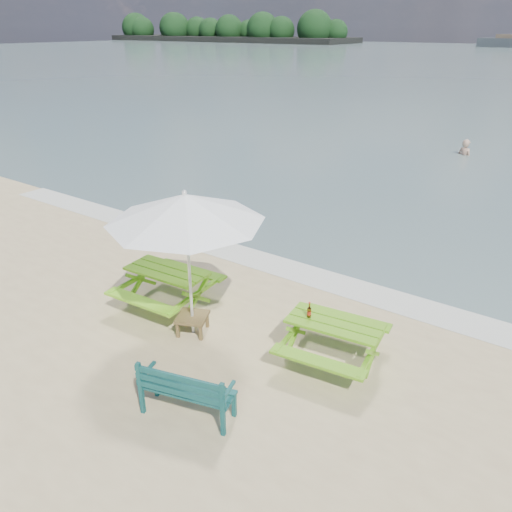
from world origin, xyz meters
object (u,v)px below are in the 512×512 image
Objects in this scene: patio_umbrella at (185,208)px; swimmer at (464,160)px; park_bench at (188,400)px; picnic_table_left at (168,288)px; beer_bottle at (309,312)px; side_table at (193,323)px; picnic_table_right at (333,342)px.

patio_umbrella reaches higher than swimmer.
park_bench is at bearing -49.83° from patio_umbrella.
park_bench reaches higher than picnic_table_left.
picnic_table_left is 7.01× the size of beer_bottle.
beer_bottle is (0.67, 2.25, 0.56)m from park_bench.
patio_umbrella is 2.64m from beer_bottle.
side_table is 2.58× the size of beer_bottle.
swimmer is (0.39, 17.06, -2.63)m from patio_umbrella.
park_bench is 3.00m from patio_umbrella.
side_table is 2.21m from patio_umbrella.
park_bench is 2.12m from side_table.
park_bench is at bearing -106.49° from beer_bottle.
picnic_table_right is at bearing 14.48° from beer_bottle.
picnic_table_left is at bearing -94.98° from swimmer.
picnic_table_left is at bearing 156.28° from side_table.
park_bench is 18.71m from swimmer.
swimmer is (1.45, 16.60, -0.61)m from picnic_table_left.
beer_bottle reaches higher than picnic_table_right.
swimmer is (-2.06, 16.33, -0.59)m from picnic_table_right.
picnic_table_right is 6.86× the size of beer_bottle.
picnic_table_right is at bearing 65.29° from park_bench.
picnic_table_right is 0.64m from beer_bottle.
side_table is 2.22m from beer_bottle.
park_bench is 2.41m from beer_bottle.
swimmer is at bearing 88.68° from patio_umbrella.
patio_umbrella reaches higher than park_bench.
side_table is 0.20× the size of patio_umbrella.
side_table is 0.39× the size of swimmer.
patio_umbrella is at bearing -90.00° from side_table.
patio_umbrella is (-2.45, -0.74, 2.04)m from picnic_table_right.
swimmer reaches higher than side_table.
park_bench is at bearing -40.69° from picnic_table_left.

